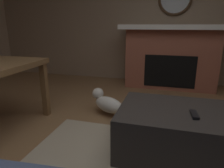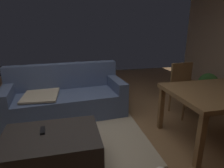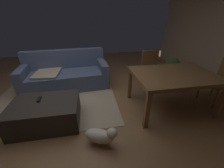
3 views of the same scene
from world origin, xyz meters
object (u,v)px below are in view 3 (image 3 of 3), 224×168
object	(u,v)px
potted_plant	(172,67)
dining_chair_north	(151,68)
tv_remote	(39,99)
dining_table	(174,77)
small_dog	(101,136)
ottoman_coffee_table	(46,113)
couch	(66,74)
dining_chair_east	(223,79)

from	to	relation	value
potted_plant	dining_chair_north	bearing A→B (deg)	-152.94
tv_remote	dining_table	distance (m)	2.41
dining_table	small_dog	world-z (taller)	dining_table
ottoman_coffee_table	tv_remote	distance (m)	0.26
couch	dining_chair_east	distance (m)	3.55
tv_remote	potted_plant	xyz separation A→B (m)	(3.31, 1.36, -0.10)
small_dog	potted_plant	bearing A→B (deg)	41.23
potted_plant	small_dog	distance (m)	3.13
dining_chair_east	small_dog	xyz separation A→B (m)	(-2.58, -0.68, -0.36)
dining_chair_east	potted_plant	xyz separation A→B (m)	(-0.23, 1.38, -0.19)
dining_chair_north	dining_chair_east	size ratio (longest dim) A/B	1.00
dining_chair_north	small_dog	xyz separation A→B (m)	(-1.43, -1.59, -0.36)
dining_table	dining_chair_north	distance (m)	0.93
dining_chair_north	ottoman_coffee_table	bearing A→B (deg)	-156.80
tv_remote	dining_chair_east	size ratio (longest dim) A/B	0.17
tv_remote	dining_chair_east	world-z (taller)	dining_chair_east
dining_table	potted_plant	bearing A→B (deg)	56.77
dining_chair_north	potted_plant	world-z (taller)	dining_chair_north
tv_remote	dining_chair_east	bearing A→B (deg)	-4.76
couch	dining_chair_north	bearing A→B (deg)	-11.55
ottoman_coffee_table	dining_chair_east	bearing A→B (deg)	1.25
dining_table	potted_plant	size ratio (longest dim) A/B	2.51
couch	dining_table	distance (m)	2.56
ottoman_coffee_table	dining_chair_east	world-z (taller)	dining_chair_east
tv_remote	dining_table	world-z (taller)	dining_table
dining_chair_north	dining_chair_east	bearing A→B (deg)	-38.49
dining_chair_north	dining_table	bearing A→B (deg)	-89.49
ottoman_coffee_table	dining_chair_north	xyz separation A→B (m)	(2.30, 0.99, 0.31)
dining_table	tv_remote	bearing A→B (deg)	179.33
small_dog	couch	bearing A→B (deg)	109.09
dining_chair_east	small_dog	size ratio (longest dim) A/B	1.93
dining_table	potted_plant	world-z (taller)	dining_table
dining_chair_east	small_dog	world-z (taller)	dining_chair_east
ottoman_coffee_table	small_dog	bearing A→B (deg)	-34.95
tv_remote	small_dog	size ratio (longest dim) A/B	0.33
tv_remote	ottoman_coffee_table	bearing A→B (deg)	-50.83
ottoman_coffee_table	potted_plant	xyz separation A→B (m)	(3.22, 1.45, 0.12)
dining_chair_north	tv_remote	bearing A→B (deg)	-159.58
ottoman_coffee_table	dining_table	size ratio (longest dim) A/B	0.72
small_dog	tv_remote	bearing A→B (deg)	143.79
ottoman_coffee_table	potted_plant	bearing A→B (deg)	24.32
couch	potted_plant	size ratio (longest dim) A/B	3.60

